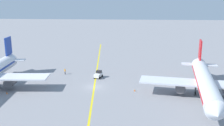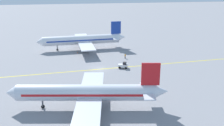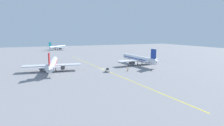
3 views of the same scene
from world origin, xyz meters
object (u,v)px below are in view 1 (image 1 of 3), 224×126
at_px(traffic_cone_near_nose, 7,93).
at_px(airplane_at_gate, 205,82).
at_px(baggage_tug_white, 98,75).
at_px(ground_crew_worker, 65,71).
at_px(traffic_cone_mid_apron, 135,90).

bearing_deg(traffic_cone_near_nose, airplane_at_gate, -178.60).
distance_m(baggage_tug_white, ground_crew_worker, 10.28).
relative_size(airplane_at_gate, ground_crew_worker, 21.12).
xyz_separation_m(baggage_tug_white, traffic_cone_mid_apron, (-9.82, 9.88, -0.63)).
relative_size(ground_crew_worker, traffic_cone_mid_apron, 3.05).
height_order(airplane_at_gate, ground_crew_worker, airplane_at_gate).
bearing_deg(baggage_tug_white, ground_crew_worker, -14.86).
height_order(ground_crew_worker, traffic_cone_mid_apron, ground_crew_worker).
distance_m(airplane_at_gate, ground_crew_worker, 38.13).
distance_m(baggage_tug_white, traffic_cone_near_nose, 23.75).
distance_m(ground_crew_worker, traffic_cone_near_nose, 18.98).
bearing_deg(traffic_cone_mid_apron, baggage_tug_white, -45.19).
bearing_deg(baggage_tug_white, traffic_cone_mid_apron, 134.81).
relative_size(baggage_tug_white, traffic_cone_mid_apron, 5.98).
bearing_deg(traffic_cone_mid_apron, traffic_cone_near_nose, 7.83).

